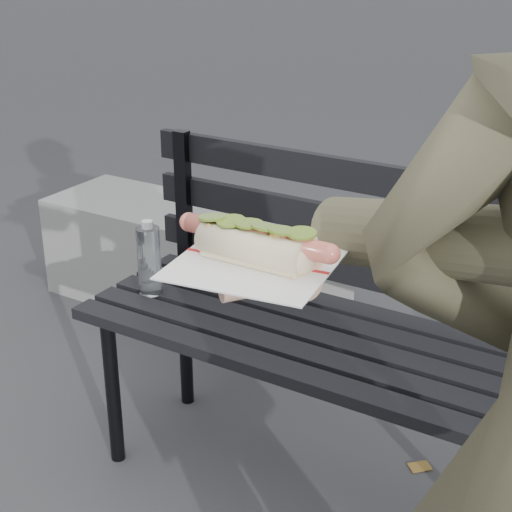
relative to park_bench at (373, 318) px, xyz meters
The scene contains 3 objects.
park_bench is the anchor object (origin of this frame).
concrete_block 1.26m from the park_bench, 147.30° to the left, with size 1.20×0.40×0.40m, color slate.
held_hotdog 1.04m from the park_bench, 64.31° to the right, with size 0.64×0.30×0.20m.
Camera 1 is at (0.53, -0.67, 1.42)m, focal length 55.00 mm.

